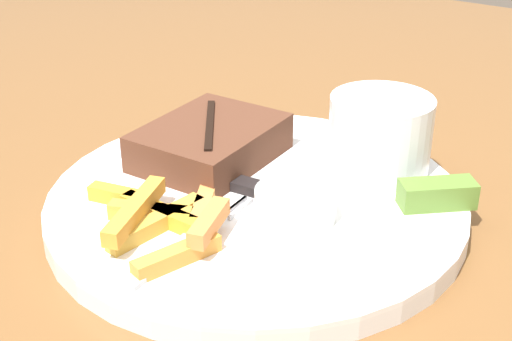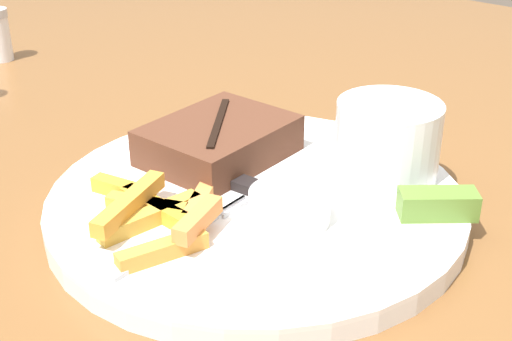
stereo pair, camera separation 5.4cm
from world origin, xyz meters
The scene contains 9 objects.
dining_table centered at (0.00, 0.00, 0.70)m, with size 1.51×1.59×0.76m.
dinner_plate centered at (0.00, 0.00, 0.77)m, with size 0.32×0.32×0.02m.
steak_portion centered at (0.03, 0.07, 0.80)m, with size 0.12×0.09×0.03m.
fries_pile centered at (-0.08, 0.03, 0.79)m, with size 0.12×0.13×0.02m.
coleslaw_cup centered at (0.09, -0.06, 0.81)m, with size 0.08×0.08×0.06m.
dipping_sauce_cup centered at (-0.01, -0.04, 0.79)m, with size 0.06×0.06×0.02m.
pickle_spear centered at (0.06, -0.12, 0.79)m, with size 0.05×0.06×0.02m.
fork_utensil centered at (-0.09, 0.00, 0.78)m, with size 0.13×0.02×0.00m.
knife_utensil centered at (0.00, 0.04, 0.78)m, with size 0.03×0.17×0.01m.
Camera 2 is at (-0.37, -0.31, 1.05)m, focal length 50.00 mm.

